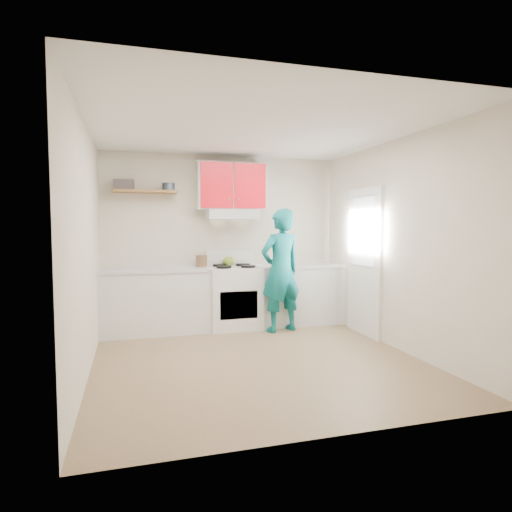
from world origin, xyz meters
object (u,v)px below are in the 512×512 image
object	(u,v)px
kettle	(229,261)
crock	(202,262)
person	(281,270)
stove	(234,297)
tin	(168,187)

from	to	relation	value
kettle	crock	bearing A→B (deg)	166.15
person	stove	bearing A→B (deg)	-47.69
tin	kettle	bearing A→B (deg)	-1.58
tin	crock	bearing A→B (deg)	-5.79
stove	kettle	world-z (taller)	kettle
stove	crock	size ratio (longest dim) A/B	4.70
person	tin	bearing A→B (deg)	-34.83
tin	crock	world-z (taller)	tin
tin	kettle	xyz separation A→B (m)	(0.88, -0.02, -1.10)
tin	crock	distance (m)	1.19
kettle	crock	size ratio (longest dim) A/B	0.91
kettle	person	world-z (taller)	person
kettle	tin	bearing A→B (deg)	161.41
tin	stove	bearing A→B (deg)	-9.69
crock	person	world-z (taller)	person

